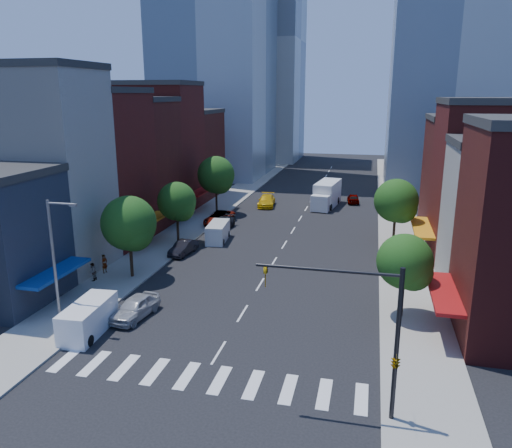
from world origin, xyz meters
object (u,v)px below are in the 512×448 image
(parked_car_second, at_px, (183,248))
(traffic_car_oncoming, at_px, (324,191))
(taxi, at_px, (266,201))
(box_truck, at_px, (327,195))
(parked_car_third, at_px, (219,218))
(pedestrian_near, at_px, (105,264))
(parked_car_front, at_px, (135,307))
(traffic_car_far, at_px, (353,198))
(pedestrian_far, at_px, (92,272))
(parked_car_rear, at_px, (222,224))
(cargo_van_far, at_px, (218,232))
(cargo_van_near, at_px, (87,319))

(parked_car_second, distance_m, traffic_car_oncoming, 36.10)
(taxi, xyz_separation_m, box_truck, (8.50, 1.92, 0.87))
(parked_car_third, relative_size, pedestrian_near, 3.35)
(parked_car_front, bearing_deg, box_truck, 83.29)
(parked_car_second, distance_m, traffic_car_far, 33.02)
(parked_car_second, relative_size, parked_car_third, 0.73)
(parked_car_second, relative_size, pedestrian_far, 2.62)
(parked_car_third, bearing_deg, pedestrian_near, -100.89)
(parked_car_front, bearing_deg, parked_car_second, 104.97)
(taxi, bearing_deg, parked_car_front, -99.16)
(parked_car_second, xyz_separation_m, parked_car_rear, (1.05, 10.20, 0.01))
(parked_car_third, relative_size, traffic_car_oncoming, 1.42)
(pedestrian_far, bearing_deg, cargo_van_far, 154.56)
(traffic_car_oncoming, distance_m, pedestrian_far, 46.32)
(parked_car_second, relative_size, traffic_car_oncoming, 1.03)
(traffic_car_far, relative_size, box_truck, 0.46)
(parked_car_second, relative_size, taxi, 0.76)
(cargo_van_near, distance_m, box_truck, 45.37)
(parked_car_rear, distance_m, cargo_van_near, 28.12)
(pedestrian_near, bearing_deg, parked_car_second, -19.44)
(cargo_van_far, height_order, traffic_car_far, cargo_van_far)
(taxi, relative_size, pedestrian_far, 3.46)
(parked_car_rear, bearing_deg, pedestrian_far, -101.52)
(parked_car_front, distance_m, taxi, 38.73)
(parked_car_third, xyz_separation_m, pedestrian_far, (-4.83, -21.57, 0.15))
(parked_car_rear, relative_size, cargo_van_near, 0.93)
(parked_car_third, height_order, box_truck, box_truck)
(parked_car_second, distance_m, pedestrian_near, 8.59)
(traffic_car_far, relative_size, pedestrian_far, 2.59)
(parked_car_rear, distance_m, taxi, 13.94)
(parked_car_third, height_order, traffic_car_far, parked_car_third)
(parked_car_front, xyz_separation_m, parked_car_rear, (-0.95, 25.00, -0.09))
(traffic_car_oncoming, bearing_deg, parked_car_front, 75.48)
(traffic_car_far, bearing_deg, parked_car_second, 56.66)
(taxi, bearing_deg, pedestrian_near, -111.98)
(cargo_van_far, bearing_deg, traffic_car_far, 53.62)
(taxi, relative_size, pedestrian_near, 3.23)
(traffic_car_oncoming, height_order, box_truck, box_truck)
(pedestrian_far, bearing_deg, traffic_car_oncoming, 159.89)
(parked_car_third, relative_size, pedestrian_far, 3.60)
(parked_car_second, height_order, taxi, taxi)
(cargo_van_near, xyz_separation_m, pedestrian_far, (-4.84, 8.75, -0.12))
(parked_car_second, bearing_deg, parked_car_third, 96.45)
(parked_car_front, xyz_separation_m, parked_car_third, (-2.00, 27.22, 0.00))
(pedestrian_near, bearing_deg, cargo_van_near, -141.26)
(cargo_van_far, xyz_separation_m, traffic_car_oncoming, (8.99, 29.06, -0.33))
(box_truck, relative_size, pedestrian_near, 5.25)
(cargo_van_near, relative_size, pedestrian_near, 3.03)
(box_truck, bearing_deg, parked_car_front, -96.44)
(pedestrian_near, bearing_deg, box_truck, -12.57)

